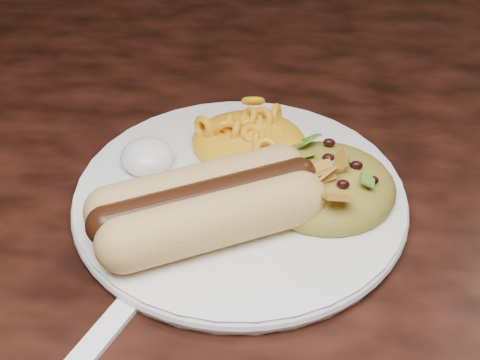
# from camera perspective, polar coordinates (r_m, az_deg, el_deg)

# --- Properties ---
(table) EXTENTS (1.60, 0.90, 0.75)m
(table) POSITION_cam_1_polar(r_m,az_deg,el_deg) (0.60, 1.56, -4.56)
(table) COLOR #3D1810
(table) RESTS_ON floor
(plate) EXTENTS (0.26, 0.26, 0.01)m
(plate) POSITION_cam_1_polar(r_m,az_deg,el_deg) (0.49, 0.00, -1.48)
(plate) COLOR white
(plate) RESTS_ON table
(hotdog) EXTENTS (0.13, 0.12, 0.04)m
(hotdog) POSITION_cam_1_polar(r_m,az_deg,el_deg) (0.44, -2.83, -2.04)
(hotdog) COLOR #F6CD76
(hotdog) RESTS_ON plate
(mac_and_cheese) EXTENTS (0.11, 0.10, 0.03)m
(mac_and_cheese) POSITION_cam_1_polar(r_m,az_deg,el_deg) (0.52, 0.77, 4.46)
(mac_and_cheese) COLOR yellow
(mac_and_cheese) RESTS_ON plate
(sour_cream) EXTENTS (0.04, 0.04, 0.02)m
(sour_cream) POSITION_cam_1_polar(r_m,az_deg,el_deg) (0.50, -7.97, 2.37)
(sour_cream) COLOR white
(sour_cream) RESTS_ON plate
(taco_salad) EXTENTS (0.10, 0.10, 0.04)m
(taco_salad) POSITION_cam_1_polar(r_m,az_deg,el_deg) (0.47, 7.32, 0.44)
(taco_salad) COLOR #C6842C
(taco_salad) RESTS_ON plate
(fork) EXTENTS (0.06, 0.12, 0.00)m
(fork) POSITION_cam_1_polar(r_m,az_deg,el_deg) (0.42, -10.58, -11.57)
(fork) COLOR white
(fork) RESTS_ON table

